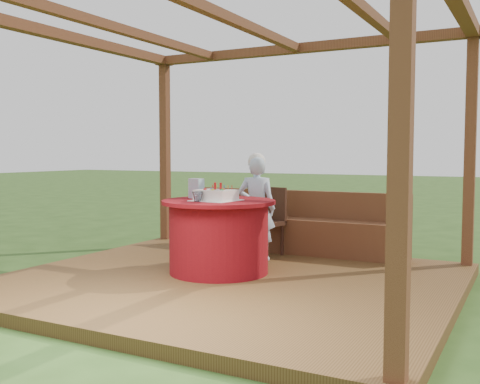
% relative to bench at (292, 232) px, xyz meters
% --- Properties ---
extents(ground, '(60.00, 60.00, 0.00)m').
position_rel_bench_xyz_m(ground, '(0.00, -1.72, -0.38)').
color(ground, '#264517').
rests_on(ground, ground).
extents(deck, '(4.50, 4.00, 0.12)m').
position_rel_bench_xyz_m(deck, '(0.00, -1.72, -0.32)').
color(deck, brown).
rests_on(deck, ground).
extents(pergola, '(4.50, 4.00, 2.72)m').
position_rel_bench_xyz_m(pergola, '(0.00, -1.72, 2.02)').
color(pergola, brown).
rests_on(pergola, deck).
extents(bench, '(3.00, 0.42, 0.80)m').
position_rel_bench_xyz_m(bench, '(0.00, 0.00, 0.00)').
color(bench, brown).
rests_on(bench, deck).
extents(table, '(1.22, 1.22, 0.79)m').
position_rel_bench_xyz_m(table, '(-0.21, -1.56, 0.14)').
color(table, maroon).
rests_on(table, deck).
extents(chair, '(0.47, 0.47, 0.86)m').
position_rel_bench_xyz_m(chair, '(-0.20, -0.34, 0.21)').
color(chair, '#351C11').
rests_on(chair, deck).
extents(elderly_woman, '(0.52, 0.41, 1.30)m').
position_rel_bench_xyz_m(elderly_woman, '(-0.18, -0.70, 0.39)').
color(elderly_woman, '#99BFE3').
rests_on(elderly_woman, deck).
extents(birthday_cake, '(0.48, 0.48, 0.19)m').
position_rel_bench_xyz_m(birthday_cake, '(-0.20, -1.63, 0.59)').
color(birthday_cake, white).
rests_on(birthday_cake, table).
extents(gift_bag, '(0.17, 0.12, 0.22)m').
position_rel_bench_xyz_m(gift_bag, '(-0.56, -1.46, 0.64)').
color(gift_bag, '#DA8DC9').
rests_on(gift_bag, table).
extents(drinking_glass, '(0.13, 0.13, 0.11)m').
position_rel_bench_xyz_m(drinking_glass, '(-0.30, -1.84, 0.58)').
color(drinking_glass, white).
rests_on(drinking_glass, table).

